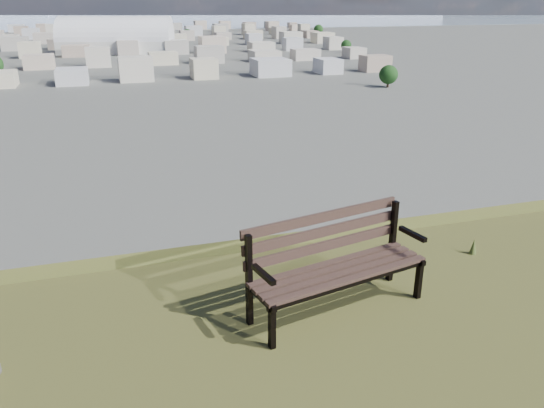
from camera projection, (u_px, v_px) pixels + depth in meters
name	position (u px, v px, depth m)	size (l,w,h in m)	color
park_bench	(334.00, 258.00, 4.71)	(1.72, 0.86, 0.86)	#412D26
arena	(117.00, 42.00, 292.03)	(64.63, 39.83, 25.40)	silver
city_blocks	(101.00, 38.00, 361.30)	(395.00, 361.00, 7.00)	beige
city_trees	(51.00, 45.00, 286.30)	(406.52, 387.20, 9.98)	#312318
bay_water	(98.00, 19.00, 812.66)	(2400.00, 700.00, 0.12)	#9BB4C5
far_hills	(68.00, 1.00, 1234.30)	(2050.00, 340.00, 60.00)	#A4ADCC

